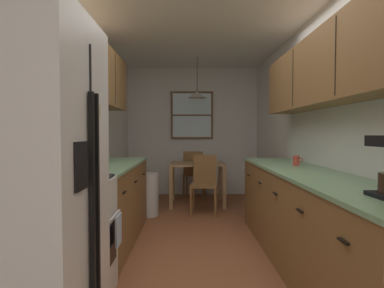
{
  "coord_description": "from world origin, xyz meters",
  "views": [
    {
      "loc": [
        -0.11,
        -2.77,
        1.25
      ],
      "look_at": [
        -0.05,
        1.12,
        1.11
      ],
      "focal_mm": 29.54,
      "sensor_mm": 36.0,
      "label": 1
    }
  ],
  "objects_px": {
    "refrigerator": "(20,199)",
    "microwave_over_range": "(46,67)",
    "dining_table": "(197,170)",
    "storage_canister": "(86,163)",
    "stove_range": "(65,240)",
    "trash_bin": "(148,194)",
    "dining_chair_near": "(204,181)",
    "dining_chair_far": "(194,172)",
    "mug_by_coffeemaker": "(296,161)"
  },
  "relations": [
    {
      "from": "storage_canister",
      "to": "dining_chair_near",
      "type": "bearing_deg",
      "value": 61.04
    },
    {
      "from": "storage_canister",
      "to": "refrigerator",
      "type": "bearing_deg",
      "value": -87.38
    },
    {
      "from": "refrigerator",
      "to": "dining_chair_far",
      "type": "xyz_separation_m",
      "value": [
        0.97,
        4.44,
        -0.42
      ]
    },
    {
      "from": "stove_range",
      "to": "dining_table",
      "type": "relative_size",
      "value": 1.19
    },
    {
      "from": "microwave_over_range",
      "to": "storage_canister",
      "type": "xyz_separation_m",
      "value": [
        0.11,
        0.51,
        -0.73
      ]
    },
    {
      "from": "stove_range",
      "to": "refrigerator",
      "type": "bearing_deg",
      "value": -85.89
    },
    {
      "from": "dining_table",
      "to": "storage_canister",
      "type": "height_order",
      "value": "storage_canister"
    },
    {
      "from": "microwave_over_range",
      "to": "dining_chair_far",
      "type": "xyz_separation_m",
      "value": [
        1.13,
        3.76,
        -1.22
      ]
    },
    {
      "from": "stove_range",
      "to": "trash_bin",
      "type": "relative_size",
      "value": 1.73
    },
    {
      "from": "stove_range",
      "to": "trash_bin",
      "type": "distance_m",
      "value": 2.49
    },
    {
      "from": "dining_chair_near",
      "to": "trash_bin",
      "type": "xyz_separation_m",
      "value": [
        -0.86,
        -0.13,
        -0.18
      ]
    },
    {
      "from": "dining_table",
      "to": "storage_canister",
      "type": "distance_m",
      "value": 2.89
    },
    {
      "from": "dining_table",
      "to": "stove_range",
      "type": "bearing_deg",
      "value": -108.36
    },
    {
      "from": "stove_range",
      "to": "mug_by_coffeemaker",
      "type": "xyz_separation_m",
      "value": [
        2.06,
        1.08,
        0.48
      ]
    },
    {
      "from": "refrigerator",
      "to": "microwave_over_range",
      "type": "bearing_deg",
      "value": 103.33
    },
    {
      "from": "dining_table",
      "to": "trash_bin",
      "type": "relative_size",
      "value": 1.46
    },
    {
      "from": "stove_range",
      "to": "dining_chair_far",
      "type": "bearing_deg",
      "value": 74.89
    },
    {
      "from": "refrigerator",
      "to": "storage_canister",
      "type": "xyz_separation_m",
      "value": [
        -0.05,
        1.2,
        0.07
      ]
    },
    {
      "from": "refrigerator",
      "to": "microwave_over_range",
      "type": "distance_m",
      "value": 1.07
    },
    {
      "from": "dining_table",
      "to": "storage_canister",
      "type": "bearing_deg",
      "value": -111.69
    },
    {
      "from": "stove_range",
      "to": "dining_chair_far",
      "type": "distance_m",
      "value": 3.89
    },
    {
      "from": "microwave_over_range",
      "to": "dining_chair_near",
      "type": "xyz_separation_m",
      "value": [
        1.26,
        2.6,
        -1.22
      ]
    },
    {
      "from": "refrigerator",
      "to": "trash_bin",
      "type": "relative_size",
      "value": 2.89
    },
    {
      "from": "storage_canister",
      "to": "mug_by_coffeemaker",
      "type": "distance_m",
      "value": 2.14
    },
    {
      "from": "refrigerator",
      "to": "stove_range",
      "type": "relative_size",
      "value": 1.67
    },
    {
      "from": "stove_range",
      "to": "mug_by_coffeemaker",
      "type": "distance_m",
      "value": 2.37
    },
    {
      "from": "storage_canister",
      "to": "stove_range",
      "type": "bearing_deg",
      "value": -89.38
    },
    {
      "from": "dining_chair_near",
      "to": "mug_by_coffeemaker",
      "type": "distance_m",
      "value": 1.83
    },
    {
      "from": "refrigerator",
      "to": "microwave_over_range",
      "type": "relative_size",
      "value": 2.9
    },
    {
      "from": "dining_chair_near",
      "to": "dining_chair_far",
      "type": "height_order",
      "value": "same"
    },
    {
      "from": "dining_chair_near",
      "to": "mug_by_coffeemaker",
      "type": "relative_size",
      "value": 8.37
    },
    {
      "from": "dining_chair_far",
      "to": "trash_bin",
      "type": "relative_size",
      "value": 1.41
    },
    {
      "from": "stove_range",
      "to": "microwave_over_range",
      "type": "xyz_separation_m",
      "value": [
        -0.11,
        0.0,
        1.25
      ]
    },
    {
      "from": "trash_bin",
      "to": "microwave_over_range",
      "type": "bearing_deg",
      "value": -99.37
    },
    {
      "from": "trash_bin",
      "to": "dining_table",
      "type": "bearing_deg",
      "value": 42.89
    },
    {
      "from": "dining_chair_far",
      "to": "storage_canister",
      "type": "bearing_deg",
      "value": -107.45
    },
    {
      "from": "dining_table",
      "to": "dining_chair_near",
      "type": "relative_size",
      "value": 1.03
    },
    {
      "from": "refrigerator",
      "to": "trash_bin",
      "type": "bearing_deg",
      "value": 85.57
    },
    {
      "from": "stove_range",
      "to": "storage_canister",
      "type": "xyz_separation_m",
      "value": [
        -0.01,
        0.51,
        0.52
      ]
    },
    {
      "from": "stove_range",
      "to": "storage_canister",
      "type": "bearing_deg",
      "value": 90.62
    },
    {
      "from": "dining_chair_near",
      "to": "trash_bin",
      "type": "relative_size",
      "value": 1.41
    },
    {
      "from": "refrigerator",
      "to": "dining_chair_far",
      "type": "relative_size",
      "value": 2.04
    },
    {
      "from": "dining_table",
      "to": "dining_chair_far",
      "type": "height_order",
      "value": "dining_chair_far"
    },
    {
      "from": "stove_range",
      "to": "dining_chair_far",
      "type": "xyz_separation_m",
      "value": [
        1.01,
        3.76,
        0.03
      ]
    },
    {
      "from": "dining_chair_far",
      "to": "trash_bin",
      "type": "height_order",
      "value": "dining_chair_far"
    },
    {
      "from": "microwave_over_range",
      "to": "mug_by_coffeemaker",
      "type": "bearing_deg",
      "value": 26.48
    },
    {
      "from": "dining_chair_far",
      "to": "trash_bin",
      "type": "bearing_deg",
      "value": -119.28
    },
    {
      "from": "refrigerator",
      "to": "mug_by_coffeemaker",
      "type": "distance_m",
      "value": 2.68
    },
    {
      "from": "dining_table",
      "to": "dining_chair_near",
      "type": "bearing_deg",
      "value": -80.62
    },
    {
      "from": "dining_chair_near",
      "to": "storage_canister",
      "type": "distance_m",
      "value": 2.44
    }
  ]
}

